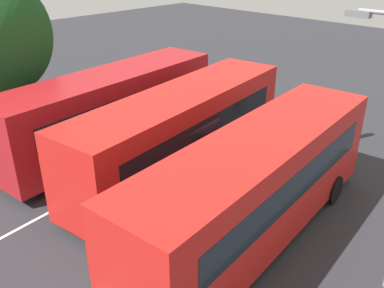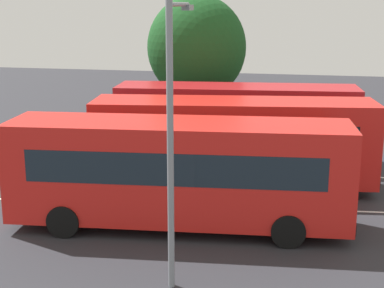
# 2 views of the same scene
# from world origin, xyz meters

# --- Properties ---
(ground_plane) EXTENTS (73.89, 73.89, 0.00)m
(ground_plane) POSITION_xyz_m (0.00, 0.00, 0.00)
(ground_plane) COLOR #2B2B30
(bus_far_left) EXTENTS (10.64, 3.41, 3.38)m
(bus_far_left) POSITION_xyz_m (-0.66, -4.12, 1.85)
(bus_far_left) COLOR red
(bus_far_left) RESTS_ON ground
(bus_center_left) EXTENTS (10.68, 3.84, 3.38)m
(bus_center_left) POSITION_xyz_m (0.43, 0.15, 1.85)
(bus_center_left) COLOR red
(bus_center_left) RESTS_ON ground
(bus_center_right) EXTENTS (10.64, 3.46, 3.38)m
(bus_center_right) POSITION_xyz_m (0.04, 3.98, 1.85)
(bus_center_right) COLOR #AD191E
(bus_center_right) RESTS_ON ground
(pedestrian) EXTENTS (0.38, 0.38, 1.80)m
(pedestrian) POSITION_xyz_m (8.03, -3.08, 1.07)
(pedestrian) COLOR #232833
(pedestrian) RESTS_ON ground
(lane_stripe_outer_left) EXTENTS (15.51, 1.80, 0.01)m
(lane_stripe_outer_left) POSITION_xyz_m (0.00, -2.04, 0.00)
(lane_stripe_outer_left) COLOR silver
(lane_stripe_outer_left) RESTS_ON ground
(lane_stripe_inner_left) EXTENTS (15.51, 1.80, 0.01)m
(lane_stripe_inner_left) POSITION_xyz_m (0.00, 2.04, 0.00)
(lane_stripe_inner_left) COLOR silver
(lane_stripe_inner_left) RESTS_ON ground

